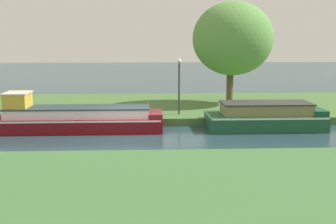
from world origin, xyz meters
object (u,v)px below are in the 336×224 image
object	(u,v)px
mooring_post_near	(147,109)
mooring_post_far	(92,110)
forest_narrowboat	(266,117)
willow_tree_left	(233,39)
maroon_barge	(70,119)
lamp_post	(179,80)

from	to	relation	value
mooring_post_near	mooring_post_far	size ratio (longest dim) A/B	1.07
forest_narrowboat	willow_tree_left	size ratio (longest dim) A/B	0.91
forest_narrowboat	maroon_barge	bearing A→B (deg)	-180.00
forest_narrowboat	mooring_post_far	xyz separation A→B (m)	(-8.86, 1.54, 0.14)
maroon_barge	forest_narrowboat	world-z (taller)	maroon_barge
maroon_barge	mooring_post_far	xyz separation A→B (m)	(0.88, 1.54, 0.16)
maroon_barge	lamp_post	distance (m)	6.14
lamp_post	mooring_post_near	world-z (taller)	lamp_post
maroon_barge	willow_tree_left	xyz separation A→B (m)	(9.09, 5.67, 3.88)
maroon_barge	mooring_post_near	bearing A→B (deg)	22.08
mooring_post_near	maroon_barge	bearing A→B (deg)	-157.92
lamp_post	forest_narrowboat	bearing A→B (deg)	-26.56
willow_tree_left	mooring_post_far	bearing A→B (deg)	-153.28
forest_narrowboat	willow_tree_left	xyz separation A→B (m)	(-0.64, 5.67, 3.86)
maroon_barge	mooring_post_far	size ratio (longest dim) A/B	13.11
forest_narrowboat	mooring_post_far	distance (m)	8.99
forest_narrowboat	lamp_post	distance (m)	5.02
willow_tree_left	lamp_post	distance (m)	5.50
forest_narrowboat	mooring_post_near	bearing A→B (deg)	165.52
willow_tree_left	mooring_post_near	world-z (taller)	willow_tree_left
maroon_barge	forest_narrowboat	distance (m)	9.74
lamp_post	mooring_post_far	size ratio (longest dim) A/B	4.34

